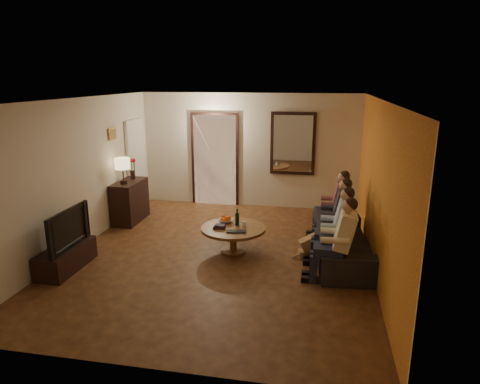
% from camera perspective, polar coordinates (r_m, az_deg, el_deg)
% --- Properties ---
extents(floor, '(5.00, 6.00, 0.01)m').
position_cam_1_polar(floor, '(7.38, -2.75, -8.39)').
color(floor, '#3C1F10').
rests_on(floor, ground).
extents(ceiling, '(5.00, 6.00, 0.01)m').
position_cam_1_polar(ceiling, '(6.77, -3.03, 12.22)').
color(ceiling, white).
rests_on(ceiling, back_wall).
extents(back_wall, '(5.00, 0.02, 2.60)m').
position_cam_1_polar(back_wall, '(9.84, 1.20, 5.52)').
color(back_wall, beige).
rests_on(back_wall, floor).
extents(front_wall, '(5.00, 0.02, 2.60)m').
position_cam_1_polar(front_wall, '(4.24, -12.44, -7.96)').
color(front_wall, beige).
rests_on(front_wall, floor).
extents(left_wall, '(0.02, 6.00, 2.60)m').
position_cam_1_polar(left_wall, '(7.92, -20.78, 2.17)').
color(left_wall, beige).
rests_on(left_wall, floor).
extents(right_wall, '(0.02, 6.00, 2.60)m').
position_cam_1_polar(right_wall, '(6.84, 17.95, 0.49)').
color(right_wall, beige).
rests_on(right_wall, floor).
extents(orange_accent, '(0.01, 6.00, 2.60)m').
position_cam_1_polar(orange_accent, '(6.84, 17.86, 0.50)').
color(orange_accent, '#CE5923').
rests_on(orange_accent, right_wall).
extents(kitchen_doorway, '(1.00, 0.06, 2.10)m').
position_cam_1_polar(kitchen_doorway, '(10.03, -3.35, 4.22)').
color(kitchen_doorway, '#FFE0A5').
rests_on(kitchen_doorway, floor).
extents(door_trim, '(1.12, 0.04, 2.22)m').
position_cam_1_polar(door_trim, '(10.02, -3.37, 4.21)').
color(door_trim, black).
rests_on(door_trim, floor).
extents(fridge_glimpse, '(0.45, 0.03, 1.70)m').
position_cam_1_polar(fridge_glimpse, '(10.01, -1.94, 3.34)').
color(fridge_glimpse, silver).
rests_on(fridge_glimpse, floor).
extents(mirror_frame, '(1.00, 0.05, 1.40)m').
position_cam_1_polar(mirror_frame, '(9.66, 7.06, 6.42)').
color(mirror_frame, black).
rests_on(mirror_frame, back_wall).
extents(mirror_glass, '(0.86, 0.02, 1.26)m').
position_cam_1_polar(mirror_glass, '(9.63, 7.05, 6.40)').
color(mirror_glass, white).
rests_on(mirror_glass, back_wall).
extents(white_door, '(0.06, 0.85, 2.04)m').
position_cam_1_polar(white_door, '(9.94, -13.65, 3.55)').
color(white_door, white).
rests_on(white_door, floor).
extents(framed_art, '(0.03, 0.28, 0.24)m').
position_cam_1_polar(framed_art, '(8.93, -16.65, 7.47)').
color(framed_art, '#B28C33').
rests_on(framed_art, left_wall).
extents(art_canvas, '(0.01, 0.22, 0.18)m').
position_cam_1_polar(art_canvas, '(8.92, -16.57, 7.47)').
color(art_canvas, brown).
rests_on(art_canvas, left_wall).
extents(dresser, '(0.45, 0.96, 0.86)m').
position_cam_1_polar(dresser, '(9.21, -14.47, -1.21)').
color(dresser, black).
rests_on(dresser, floor).
extents(table_lamp, '(0.30, 0.30, 0.54)m').
position_cam_1_polar(table_lamp, '(8.85, -15.35, 2.74)').
color(table_lamp, beige).
rests_on(table_lamp, dresser).
extents(flower_vase, '(0.14, 0.14, 0.44)m').
position_cam_1_polar(flower_vase, '(9.25, -14.16, 3.02)').
color(flower_vase, red).
rests_on(flower_vase, dresser).
extents(tv_stand, '(0.45, 1.11, 0.37)m').
position_cam_1_polar(tv_stand, '(7.33, -22.18, -8.13)').
color(tv_stand, black).
rests_on(tv_stand, floor).
extents(tv, '(1.07, 0.14, 0.62)m').
position_cam_1_polar(tv, '(7.16, -22.56, -4.49)').
color(tv, black).
rests_on(tv, tv_stand).
extents(sofa, '(2.29, 1.04, 0.65)m').
position_cam_1_polar(sofa, '(7.34, 13.55, -6.20)').
color(sofa, black).
rests_on(sofa, floor).
extents(person_a, '(0.60, 0.40, 1.20)m').
position_cam_1_polar(person_a, '(6.40, 13.15, -6.75)').
color(person_a, tan).
rests_on(person_a, sofa).
extents(person_b, '(0.60, 0.40, 1.20)m').
position_cam_1_polar(person_b, '(6.96, 12.97, -4.94)').
color(person_b, tan).
rests_on(person_b, sofa).
extents(person_c, '(0.60, 0.40, 1.20)m').
position_cam_1_polar(person_c, '(7.52, 12.82, -3.39)').
color(person_c, tan).
rests_on(person_c, sofa).
extents(person_d, '(0.60, 0.40, 1.20)m').
position_cam_1_polar(person_d, '(8.10, 12.69, -2.07)').
color(person_d, tan).
rests_on(person_d, sofa).
extents(dog, '(0.60, 0.38, 0.56)m').
position_cam_1_polar(dog, '(7.26, 9.82, -6.62)').
color(dog, '#976546').
rests_on(dog, floor).
extents(coffee_table, '(1.38, 1.38, 0.45)m').
position_cam_1_polar(coffee_table, '(7.42, -0.90, -6.34)').
color(coffee_table, brown).
rests_on(coffee_table, floor).
extents(bowl, '(0.26, 0.26, 0.06)m').
position_cam_1_polar(bowl, '(7.57, -1.91, -3.84)').
color(bowl, white).
rests_on(bowl, coffee_table).
extents(oranges, '(0.20, 0.20, 0.08)m').
position_cam_1_polar(oranges, '(7.55, -1.92, -3.35)').
color(oranges, orange).
rests_on(oranges, bowl).
extents(wine_bottle, '(0.07, 0.07, 0.31)m').
position_cam_1_polar(wine_bottle, '(7.37, -0.38, -3.34)').
color(wine_bottle, black).
rests_on(wine_bottle, coffee_table).
extents(wine_glass, '(0.06, 0.06, 0.10)m').
position_cam_1_polar(wine_glass, '(7.34, 0.55, -4.30)').
color(wine_glass, silver).
rests_on(wine_glass, coffee_table).
extents(book_stack, '(0.20, 0.15, 0.07)m').
position_cam_1_polar(book_stack, '(7.28, -2.77, -4.60)').
color(book_stack, black).
rests_on(book_stack, coffee_table).
extents(laptop, '(0.35, 0.25, 0.03)m').
position_cam_1_polar(laptop, '(7.06, -0.57, -5.41)').
color(laptop, black).
rests_on(laptop, coffee_table).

